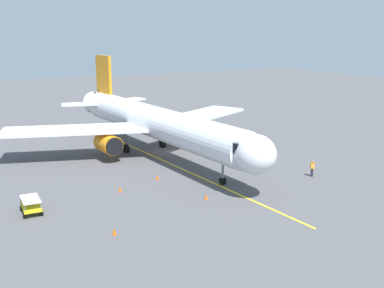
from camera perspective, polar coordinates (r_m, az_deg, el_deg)
ground_plane at (r=58.56m, az=-3.43°, el=-0.86°), size 220.00×220.00×0.00m
apron_lead_in_line at (r=51.33m, az=-1.74°, el=-2.89°), size 3.78×39.86×0.01m
airplane at (r=55.93m, az=-4.66°, el=2.64°), size 34.67×40.35×11.50m
ground_crew_marshaller at (r=49.38m, az=7.85°, el=-2.61°), size 0.47×0.44×1.71m
ground_crew_wing_walker at (r=49.40m, az=14.66°, el=-2.92°), size 0.46×0.37×1.71m
baggage_cart_near_nose at (r=40.54m, az=-19.32°, el=-7.20°), size 1.60×2.63×1.27m
safety_cone_nose_left at (r=41.48m, az=1.76°, el=-6.51°), size 0.32×0.32×0.55m
safety_cone_nose_right at (r=43.87m, az=-8.92°, el=-5.55°), size 0.32×0.32×0.55m
safety_cone_wing_port at (r=34.96m, az=-9.60°, el=-10.62°), size 0.32×0.32×0.55m
safety_cone_wing_starboard at (r=47.08m, az=-4.31°, el=-4.10°), size 0.32×0.32×0.55m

